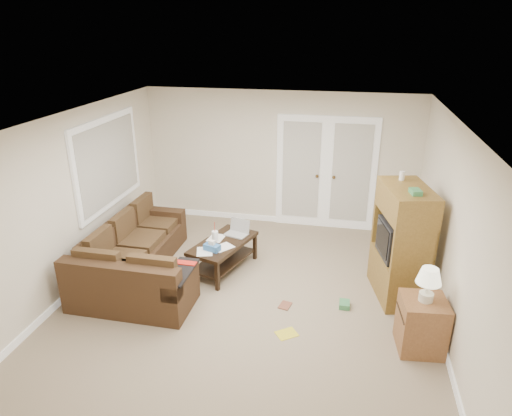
% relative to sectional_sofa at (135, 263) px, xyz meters
% --- Properties ---
extents(floor, '(5.50, 5.50, 0.00)m').
position_rel_sectional_sofa_xyz_m(floor, '(1.74, -0.15, -0.30)').
color(floor, gray).
rests_on(floor, ground).
extents(ceiling, '(5.00, 5.50, 0.02)m').
position_rel_sectional_sofa_xyz_m(ceiling, '(1.74, -0.15, 2.20)').
color(ceiling, white).
rests_on(ceiling, wall_back).
extents(wall_left, '(0.02, 5.50, 2.50)m').
position_rel_sectional_sofa_xyz_m(wall_left, '(-0.76, -0.15, 0.95)').
color(wall_left, '#EFE4CF').
rests_on(wall_left, floor).
extents(wall_right, '(0.02, 5.50, 2.50)m').
position_rel_sectional_sofa_xyz_m(wall_right, '(4.24, -0.15, 0.95)').
color(wall_right, '#EFE4CF').
rests_on(wall_right, floor).
extents(wall_back, '(5.00, 0.02, 2.50)m').
position_rel_sectional_sofa_xyz_m(wall_back, '(1.74, 2.60, 0.95)').
color(wall_back, '#EFE4CF').
rests_on(wall_back, floor).
extents(wall_front, '(5.00, 0.02, 2.50)m').
position_rel_sectional_sofa_xyz_m(wall_front, '(1.74, -2.90, 0.95)').
color(wall_front, '#EFE4CF').
rests_on(wall_front, floor).
extents(baseboards, '(5.00, 5.50, 0.10)m').
position_rel_sectional_sofa_xyz_m(baseboards, '(1.74, -0.15, -0.25)').
color(baseboards, white).
rests_on(baseboards, floor).
extents(french_doors, '(1.80, 0.05, 2.13)m').
position_rel_sectional_sofa_xyz_m(french_doors, '(2.59, 2.56, 0.73)').
color(french_doors, white).
rests_on(french_doors, floor).
extents(window_left, '(0.05, 1.92, 1.42)m').
position_rel_sectional_sofa_xyz_m(window_left, '(-0.72, 0.85, 1.25)').
color(window_left, white).
rests_on(window_left, wall_left).
extents(sectional_sofa, '(1.68, 2.52, 0.77)m').
position_rel_sectional_sofa_xyz_m(sectional_sofa, '(0.00, 0.00, 0.00)').
color(sectional_sofa, '#412A19').
rests_on(sectional_sofa, floor).
extents(coffee_table, '(0.92, 1.30, 0.80)m').
position_rel_sectional_sofa_xyz_m(coffee_table, '(1.19, 0.60, -0.04)').
color(coffee_table, black).
rests_on(coffee_table, floor).
extents(tv_armoire, '(0.76, 1.10, 1.73)m').
position_rel_sectional_sofa_xyz_m(tv_armoire, '(3.75, 0.40, 0.51)').
color(tv_armoire, brown).
rests_on(tv_armoire, floor).
extents(side_cabinet, '(0.55, 0.55, 1.07)m').
position_rel_sectional_sofa_xyz_m(side_cabinet, '(3.94, -0.75, 0.08)').
color(side_cabinet, brown).
rests_on(side_cabinet, floor).
extents(space_heater, '(0.15, 0.13, 0.30)m').
position_rel_sectional_sofa_xyz_m(space_heater, '(3.89, 2.30, -0.15)').
color(space_heater, white).
rests_on(space_heater, floor).
extents(floor_magazine, '(0.32, 0.31, 0.01)m').
position_rel_sectional_sofa_xyz_m(floor_magazine, '(2.38, -0.81, -0.30)').
color(floor_magazine, yellow).
rests_on(floor_magazine, floor).
extents(floor_greenbox, '(0.14, 0.19, 0.07)m').
position_rel_sectional_sofa_xyz_m(floor_greenbox, '(3.06, -0.07, -0.27)').
color(floor_greenbox, '#3D864F').
rests_on(floor_greenbox, floor).
extents(floor_book, '(0.19, 0.22, 0.01)m').
position_rel_sectional_sofa_xyz_m(floor_book, '(2.20, -0.20, -0.30)').
color(floor_book, brown).
rests_on(floor_book, floor).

